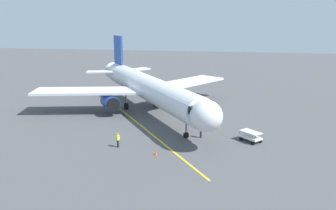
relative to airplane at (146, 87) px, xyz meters
name	(u,v)px	position (x,y,z in m)	size (l,w,h in m)	color
ground_plane	(139,110)	(1.52, -0.70, -4.00)	(220.00, 220.00, 0.00)	#4C4C4F
apron_lead_in_line	(137,123)	(-0.16, 6.23, -4.00)	(0.24, 40.00, 0.01)	yellow
airplane	(146,87)	(0.00, 0.00, 0.00)	(31.11, 35.11, 11.50)	silver
ground_crew_marshaller	(201,131)	(-9.75, 10.90, -3.12)	(0.41, 0.47, 1.71)	#23232D
ground_crew_wing_walker	(118,140)	(-0.58, 15.99, -3.12)	(0.41, 0.47, 1.71)	#23232D
baggage_cart_near_nose	(251,136)	(-15.85, 11.17, -3.35)	(2.84, 2.81, 1.27)	white
safety_cone_nose_left	(219,126)	(-11.81, 6.47, -3.73)	(0.32, 0.32, 0.55)	#F2590F
safety_cone_nose_right	(156,152)	(-5.41, 17.43, -3.73)	(0.32, 0.32, 0.55)	#F2590F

